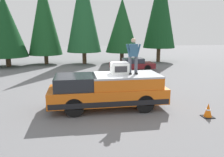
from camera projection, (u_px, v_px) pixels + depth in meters
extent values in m
plane|color=slate|center=(100.00, 107.00, 11.13)|extent=(90.00, 90.00, 0.00)
cube|color=orange|center=(108.00, 94.00, 10.85)|extent=(2.00, 5.50, 0.70)
cube|color=black|center=(108.00, 98.00, 10.89)|extent=(2.01, 5.39, 0.24)
cube|color=black|center=(75.00, 82.00, 10.48)|extent=(1.84, 1.87, 0.60)
cube|color=orange|center=(126.00, 81.00, 10.87)|extent=(1.92, 3.19, 0.52)
cube|color=#A8AAAF|center=(126.00, 75.00, 10.81)|extent=(1.94, 3.19, 0.08)
cube|color=#232326|center=(50.00, 102.00, 10.48)|extent=(1.96, 0.16, 0.20)
cube|color=#B2B5BA|center=(161.00, 97.00, 11.34)|extent=(1.96, 0.16, 0.20)
cylinder|color=black|center=(74.00, 107.00, 9.84)|extent=(0.30, 0.84, 0.84)
cylinder|color=black|center=(74.00, 96.00, 11.48)|extent=(0.30, 0.84, 0.84)
cylinder|color=black|center=(145.00, 103.00, 10.35)|extent=(0.30, 0.84, 0.84)
cylinder|color=black|center=(135.00, 94.00, 11.99)|extent=(0.30, 0.84, 0.84)
cube|color=silver|center=(120.00, 68.00, 10.89)|extent=(0.64, 0.84, 0.52)
cube|color=#2D2D30|center=(121.00, 69.00, 10.58)|extent=(0.01, 0.59, 0.29)
cube|color=#99999E|center=(120.00, 62.00, 10.83)|extent=(0.58, 0.76, 0.04)
cylinder|color=#4C515B|center=(136.00, 65.00, 10.77)|extent=(0.15, 0.15, 0.84)
cube|color=black|center=(136.00, 73.00, 10.81)|extent=(0.26, 0.11, 0.08)
cylinder|color=#4C515B|center=(130.00, 65.00, 10.72)|extent=(0.15, 0.15, 0.84)
cube|color=black|center=(130.00, 73.00, 10.76)|extent=(0.26, 0.11, 0.08)
cube|color=#335B7A|center=(133.00, 50.00, 10.60)|extent=(0.24, 0.40, 0.58)
sphere|color=beige|center=(133.00, 41.00, 10.51)|extent=(0.22, 0.22, 0.22)
cylinder|color=#335B7A|center=(138.00, 50.00, 10.61)|extent=(0.09, 0.23, 0.58)
cylinder|color=#335B7A|center=(128.00, 50.00, 10.53)|extent=(0.09, 0.23, 0.58)
cube|color=maroon|center=(132.00, 65.00, 21.25)|extent=(1.64, 4.10, 0.50)
cube|color=#282D38|center=(133.00, 61.00, 21.17)|extent=(1.31, 1.89, 0.42)
cylinder|color=black|center=(120.00, 69.00, 20.39)|extent=(0.20, 0.62, 0.62)
cylinder|color=black|center=(117.00, 67.00, 21.78)|extent=(0.20, 0.62, 0.62)
cylinder|color=black|center=(147.00, 68.00, 20.79)|extent=(0.20, 0.62, 0.62)
cylinder|color=black|center=(143.00, 66.00, 22.18)|extent=(0.20, 0.62, 0.62)
cube|color=black|center=(208.00, 117.00, 9.84)|extent=(0.47, 0.47, 0.03)
cone|color=orange|center=(208.00, 110.00, 9.78)|extent=(0.36, 0.36, 0.62)
cylinder|color=white|center=(208.00, 110.00, 9.77)|extent=(0.19, 0.19, 0.06)
cylinder|color=#4C3826|center=(158.00, 55.00, 27.50)|extent=(0.45, 0.45, 1.68)
cone|color=#14421E|center=(160.00, 7.00, 26.35)|extent=(3.77, 3.77, 9.39)
cylinder|color=#4C3826|center=(122.00, 57.00, 26.67)|extent=(0.45, 0.45, 1.24)
cone|color=#194C23|center=(122.00, 25.00, 25.92)|extent=(3.79, 3.79, 6.06)
cylinder|color=#4C3826|center=(84.00, 58.00, 25.80)|extent=(0.46, 0.46, 1.36)
cone|color=#1E562D|center=(83.00, 10.00, 24.73)|extent=(3.84, 3.84, 9.11)
cylinder|color=#4C3826|center=(46.00, 59.00, 25.49)|extent=(0.44, 0.44, 1.08)
cone|color=#194C23|center=(44.00, 17.00, 24.55)|extent=(3.67, 3.67, 8.06)
cylinder|color=#4C3826|center=(8.00, 62.00, 23.78)|extent=(0.51, 0.51, 1.02)
cone|color=#14421E|center=(5.00, 26.00, 23.02)|extent=(4.21, 4.21, 6.27)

